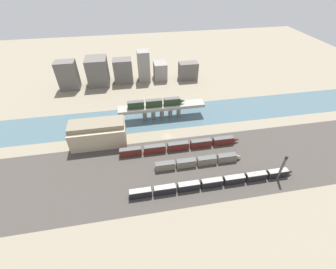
# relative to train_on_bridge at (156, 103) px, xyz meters

# --- Properties ---
(ground_plane) EXTENTS (400.00, 400.00, 0.00)m
(ground_plane) POSITION_rel_train_on_bridge_xyz_m (3.32, -18.58, -10.30)
(ground_plane) COLOR gray
(railbed_yard) EXTENTS (280.00, 42.00, 0.01)m
(railbed_yard) POSITION_rel_train_on_bridge_xyz_m (3.32, -42.58, -10.29)
(railbed_yard) COLOR #423D38
(railbed_yard) RESTS_ON ground
(river_water) EXTENTS (320.00, 25.79, 0.01)m
(river_water) POSITION_rel_train_on_bridge_xyz_m (3.32, -0.00, -10.29)
(river_water) COLOR #47606B
(river_water) RESTS_ON ground
(bridge) EXTENTS (50.94, 7.08, 8.25)m
(bridge) POSITION_rel_train_on_bridge_xyz_m (3.32, -0.00, -3.89)
(bridge) COLOR gray
(bridge) RESTS_ON ground
(train_on_bridge) EXTENTS (33.71, 3.12, 4.18)m
(train_on_bridge) POSITION_rel_train_on_bridge_xyz_m (0.00, 0.00, 0.00)
(train_on_bridge) COLOR #23381E
(train_on_bridge) RESTS_ON bridge
(train_yard_near) EXTENTS (73.29, 2.62, 3.77)m
(train_yard_near) POSITION_rel_train_on_bridge_xyz_m (17.34, -54.85, -8.44)
(train_yard_near) COLOR black
(train_yard_near) RESTS_ON ground
(train_yard_mid) EXTENTS (42.25, 3.06, 3.82)m
(train_yard_mid) POSITION_rel_train_on_bridge_xyz_m (14.42, -41.77, -8.43)
(train_yard_mid) COLOR gray
(train_yard_mid) RESTS_ON ground
(train_yard_far) EXTENTS (62.40, 2.80, 4.13)m
(train_yard_far) POSITION_rel_train_on_bridge_xyz_m (8.20, -29.78, -8.26)
(train_yard_far) COLOR #5B1E19
(train_yard_far) RESTS_ON ground
(warehouse_building) EXTENTS (27.76, 13.88, 12.64)m
(warehouse_building) POSITION_rel_train_on_bridge_xyz_m (-32.36, -17.04, -4.29)
(warehouse_building) COLOR tan
(warehouse_building) RESTS_ON ground
(signal_tower) EXTENTS (1.04, 1.04, 13.42)m
(signal_tower) POSITION_rel_train_on_bridge_xyz_m (46.54, -55.99, -3.79)
(signal_tower) COLOR #4C4C51
(signal_tower) RESTS_ON ground
(city_block_far_left) EXTENTS (13.58, 9.68, 20.05)m
(city_block_far_left) POSITION_rel_train_on_bridge_xyz_m (-56.68, 48.55, -0.27)
(city_block_far_left) COLOR #605B56
(city_block_far_left) RESTS_ON ground
(city_block_left) EXTENTS (14.81, 15.91, 19.74)m
(city_block_left) POSITION_rel_train_on_bridge_xyz_m (-36.16, 52.19, -0.43)
(city_block_left) COLOR #605B56
(city_block_left) RESTS_ON ground
(city_block_center) EXTENTS (13.66, 10.41, 17.41)m
(city_block_center) POSITION_rel_train_on_bridge_xyz_m (-17.84, 52.61, -1.59)
(city_block_center) COLOR #605B56
(city_block_center) RESTS_ON ground
(city_block_right) EXTENTS (8.64, 9.70, 22.38)m
(city_block_right) POSITION_rel_train_on_bridge_xyz_m (-2.13, 53.22, 0.90)
(city_block_right) COLOR gray
(city_block_right) RESTS_ON ground
(city_block_far_right) EXTENTS (9.49, 12.16, 12.78)m
(city_block_far_right) POSITION_rel_train_on_bridge_xyz_m (10.34, 53.12, -3.91)
(city_block_far_right) COLOR gray
(city_block_far_right) RESTS_ON ground
(city_block_tall) EXTENTS (14.31, 8.03, 13.09)m
(city_block_tall) POSITION_rel_train_on_bridge_xyz_m (31.55, 48.69, -3.75)
(city_block_tall) COLOR #605B56
(city_block_tall) RESTS_ON ground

